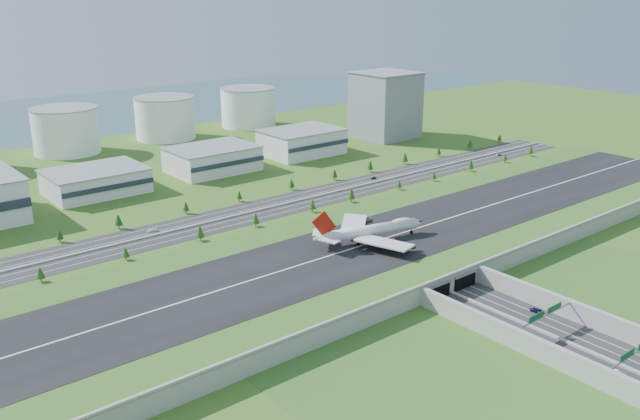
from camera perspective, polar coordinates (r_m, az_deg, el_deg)
ground at (r=328.47m, az=4.31°, el=-4.10°), size 1200.00×1200.00×0.00m
airfield_deck at (r=326.86m, az=4.33°, el=-3.43°), size 520.00×100.00×9.20m
underpass_road at (r=270.94m, az=19.11°, el=-9.45°), size 38.80×120.40×8.00m
sign_gantry_near at (r=271.35m, az=18.40°, el=-8.49°), size 38.70×0.70×9.80m
sign_gantry_far at (r=257.27m, az=25.02°, el=-10.89°), size 38.70×0.70×9.80m
north_expressway at (r=398.11m, az=-5.11°, el=-0.03°), size 560.00×36.00×0.12m
tree_row at (r=406.68m, az=-3.11°, el=1.10°), size 504.89×48.56×8.15m
hangar_mid_a at (r=451.31m, az=-18.36°, el=2.30°), size 58.00×42.00×15.00m
hangar_mid_b at (r=486.06m, az=-9.05°, el=4.24°), size 58.00×42.00×17.00m
hangar_mid_c at (r=529.24m, az=-1.55°, el=5.73°), size 58.00×42.00×19.00m
office_tower at (r=591.05m, az=5.52°, el=8.77°), size 46.00×46.00×55.00m
fuel_tank_b at (r=567.54m, az=-20.61°, el=6.26°), size 50.00×50.00×35.00m
fuel_tank_c at (r=599.30m, az=-12.91°, el=7.56°), size 50.00×50.00×35.00m
fuel_tank_d at (r=640.83m, az=-6.06°, el=8.59°), size 50.00×50.00×35.00m
bay_water at (r=740.54m, az=-22.32°, el=7.27°), size 1200.00×260.00×0.06m
boeing_747 at (r=326.23m, az=4.29°, el=-1.73°), size 60.43×56.44×19.03m
car_0 at (r=269.48m, az=15.63°, el=-9.84°), size 3.17×5.21×1.66m
car_1 at (r=255.30m, az=23.84°, el=-12.50°), size 2.58×5.38×1.70m
car_2 at (r=289.10m, az=17.76°, el=-8.05°), size 2.78×5.78×1.59m
car_5 at (r=462.34m, az=4.51°, el=2.70°), size 4.32×2.11×1.36m
car_6 at (r=544.81m, az=14.83°, el=4.56°), size 5.61×3.03×1.49m
car_7 at (r=373.22m, az=-13.98°, el=-1.66°), size 5.54×3.35×1.50m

